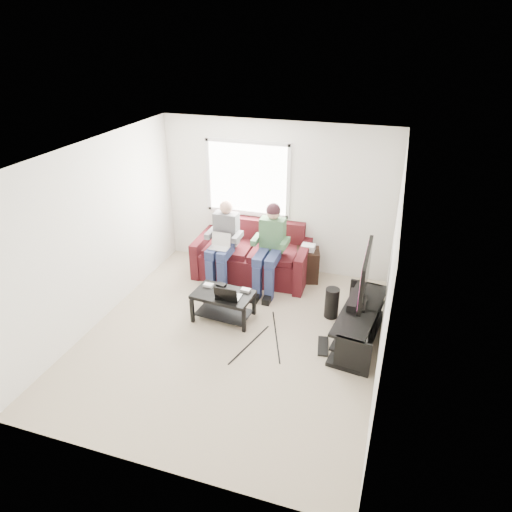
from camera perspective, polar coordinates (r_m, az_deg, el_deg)
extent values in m
plane|color=tan|center=(6.55, -3.08, -9.99)|extent=(4.50, 4.50, 0.00)
plane|color=white|center=(5.41, -3.77, 12.62)|extent=(4.50, 4.50, 0.00)
plane|color=white|center=(7.84, 2.48, 7.27)|extent=(4.50, 0.00, 4.50)
plane|color=white|center=(4.18, -14.64, -13.08)|extent=(4.50, 0.00, 4.50)
plane|color=white|center=(6.79, -19.39, 2.51)|extent=(0.00, 4.50, 4.50)
plane|color=white|center=(5.54, 16.35, -2.61)|extent=(0.00, 4.50, 4.50)
cube|color=white|center=(7.87, -1.05, 9.68)|extent=(1.40, 0.01, 1.20)
cube|color=silver|center=(7.86, -1.08, 9.66)|extent=(1.48, 0.04, 1.28)
cube|color=#4C1513|center=(7.92, -0.50, -0.98)|extent=(1.67, 0.92, 0.45)
cube|color=#4C1513|center=(8.05, 0.35, 3.14)|extent=(1.65, 0.25, 0.46)
cube|color=#4C1513|center=(8.17, -6.48, 0.53)|extent=(0.18, 0.98, 0.65)
cube|color=#4C1513|center=(7.67, 5.88, -1.28)|extent=(0.18, 0.98, 0.65)
cube|color=#4C1513|center=(7.90, -3.30, 1.15)|extent=(0.78, 0.77, 0.10)
cube|color=#4C1513|center=(7.68, 2.28, 0.36)|extent=(0.78, 0.77, 0.10)
cube|color=navy|center=(7.51, -5.26, 0.65)|extent=(0.16, 0.45, 0.14)
cube|color=navy|center=(7.44, -3.83, 0.44)|extent=(0.16, 0.45, 0.14)
cube|color=navy|center=(7.52, -5.68, -2.32)|extent=(0.13, 0.13, 0.55)
cube|color=navy|center=(7.45, -4.27, -2.55)|extent=(0.13, 0.13, 0.55)
cube|color=slate|center=(7.63, -3.72, 3.46)|extent=(0.40, 0.22, 0.55)
sphere|color=tan|center=(7.51, -3.75, 6.11)|extent=(0.22, 0.22, 0.22)
cube|color=navy|center=(7.26, 0.59, -0.20)|extent=(0.16, 0.45, 0.14)
cube|color=navy|center=(7.21, 2.11, -0.42)|extent=(0.16, 0.45, 0.14)
cube|color=navy|center=(7.27, 0.14, -3.26)|extent=(0.13, 0.13, 0.55)
cube|color=navy|center=(7.22, 1.66, -3.51)|extent=(0.13, 0.13, 0.55)
cube|color=#535656|center=(7.39, 2.08, 2.72)|extent=(0.40, 0.22, 0.55)
sphere|color=tan|center=(7.27, 2.17, 5.44)|extent=(0.22, 0.22, 0.22)
sphere|color=#31181E|center=(7.25, 2.18, 5.74)|extent=(0.23, 0.23, 0.23)
cube|color=black|center=(6.71, -4.14, -4.85)|extent=(0.90, 0.60, 0.05)
cube|color=black|center=(6.88, -4.05, -7.05)|extent=(0.82, 0.51, 0.02)
cube|color=black|center=(6.79, -7.98, -6.81)|extent=(0.05, 0.05, 0.38)
cube|color=black|center=(6.53, -1.51, -8.06)|extent=(0.05, 0.05, 0.38)
cube|color=black|center=(7.14, -6.40, -4.85)|extent=(0.05, 0.05, 0.38)
cube|color=black|center=(6.89, -0.24, -5.94)|extent=(0.05, 0.05, 0.38)
cube|color=silver|center=(6.88, -5.96, -3.64)|extent=(0.14, 0.09, 0.04)
cube|color=black|center=(6.86, -4.38, -3.64)|extent=(0.16, 0.12, 0.04)
cube|color=gray|center=(6.72, -1.29, -4.30)|extent=(0.15, 0.10, 0.04)
cube|color=black|center=(6.39, 12.95, -6.54)|extent=(0.66, 1.56, 0.04)
cube|color=black|center=(6.51, 12.75, -8.25)|extent=(0.61, 1.49, 0.03)
cube|color=black|center=(6.64, 12.55, -9.81)|extent=(0.66, 1.56, 0.06)
cube|color=black|center=(5.92, 11.96, -12.19)|extent=(0.45, 0.10, 0.50)
cube|color=black|center=(7.13, 13.39, -4.97)|extent=(0.45, 0.10, 0.50)
cube|color=black|center=(6.45, 13.09, -5.78)|extent=(0.12, 0.40, 0.04)
cube|color=black|center=(6.41, 13.16, -5.17)|extent=(0.06, 0.06, 0.12)
cube|color=black|center=(6.22, 13.52, -2.16)|extent=(0.05, 1.10, 0.65)
cube|color=#EC3792|center=(6.22, 13.25, -2.12)|extent=(0.01, 1.01, 0.58)
cube|color=black|center=(6.44, 12.05, -5.40)|extent=(0.12, 0.50, 0.10)
cylinder|color=olive|center=(6.89, 13.16, -3.15)|extent=(0.08, 0.08, 0.12)
cube|color=silver|center=(6.16, 12.38, -9.97)|extent=(0.30, 0.22, 0.06)
cube|color=gray|center=(6.73, 13.07, -6.45)|extent=(0.34, 0.26, 0.08)
cube|color=black|center=(6.44, 12.74, -8.13)|extent=(0.38, 0.30, 0.07)
cylinder|color=black|center=(6.91, 9.45, -5.80)|extent=(0.21, 0.21, 0.47)
cube|color=black|center=(6.42, 8.37, -11.07)|extent=(0.21, 0.44, 0.02)
cube|color=black|center=(7.82, 6.43, -1.12)|extent=(0.38, 0.38, 0.56)
cube|color=silver|center=(7.67, 6.56, 1.07)|extent=(0.22, 0.18, 0.10)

